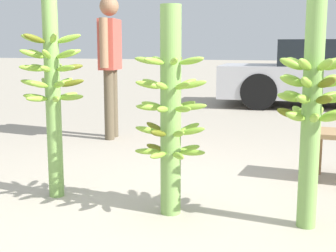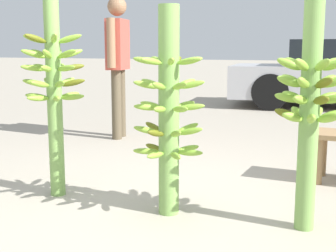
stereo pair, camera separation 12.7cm
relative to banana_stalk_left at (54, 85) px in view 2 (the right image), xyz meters
name	(u,v)px [view 2 (the right image)]	position (x,y,z in m)	size (l,w,h in m)	color
ground_plane	(151,215)	(0.85, -0.12, -0.84)	(80.00, 80.00, 0.00)	#A89E8C
banana_stalk_left	(54,85)	(0.00, 0.00, 0.00)	(0.46, 0.46, 1.55)	#7AA851
banana_stalk_center	(169,111)	(0.93, -0.03, -0.14)	(0.47, 0.48, 1.37)	#7AA851
banana_stalk_right	(310,105)	(1.80, 0.07, -0.07)	(0.43, 0.43, 1.43)	#7AA851
vendor_person	(118,55)	(-0.72, 2.18, 0.19)	(0.28, 0.63, 1.70)	brown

